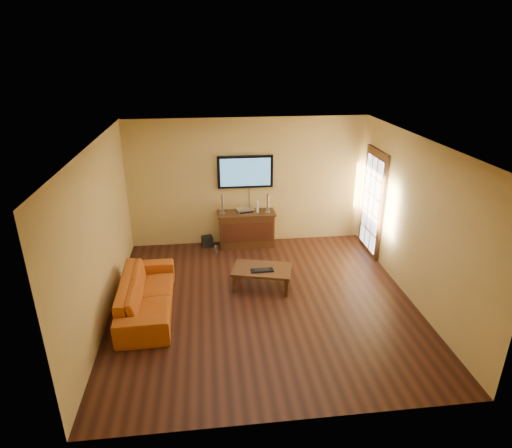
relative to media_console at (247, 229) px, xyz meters
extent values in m
plane|color=black|center=(0.06, -2.26, -0.38)|extent=(5.00, 5.00, 0.00)
plane|color=tan|center=(0.06, 0.24, 0.97)|extent=(5.00, 0.00, 5.00)
plane|color=tan|center=(-2.44, -2.26, 0.97)|extent=(0.00, 5.00, 5.00)
plane|color=tan|center=(2.56, -2.26, 0.97)|extent=(0.00, 5.00, 5.00)
plane|color=white|center=(0.06, -2.26, 2.32)|extent=(5.00, 5.00, 0.00)
cube|color=#3E210E|center=(2.52, -0.56, 0.67)|extent=(0.06, 1.02, 2.22)
cube|color=white|center=(2.48, -0.56, 0.67)|extent=(0.01, 0.79, 1.89)
cube|color=#3E210E|center=(0.00, 0.01, -0.02)|extent=(1.14, 0.43, 0.72)
cube|color=black|center=(0.00, -0.21, 0.01)|extent=(1.05, 0.02, 0.43)
cube|color=#3E210E|center=(0.00, 0.01, 0.36)|extent=(1.21, 0.46, 0.04)
cube|color=black|center=(0.00, 0.19, 1.21)|extent=(1.16, 0.07, 0.68)
cube|color=teal|center=(0.00, 0.16, 1.21)|extent=(1.04, 0.01, 0.58)
cube|color=#3E210E|center=(0.10, -1.77, -0.03)|extent=(1.14, 0.86, 0.05)
cube|color=#3E210E|center=(-0.40, -1.89, -0.22)|extent=(0.06, 0.06, 0.33)
cube|color=#3E210E|center=(0.47, -2.13, -0.22)|extent=(0.06, 0.06, 0.33)
cube|color=#3E210E|center=(-0.27, -1.42, -0.22)|extent=(0.06, 0.06, 0.33)
cube|color=#3E210E|center=(0.59, -1.65, -0.22)|extent=(0.06, 0.06, 0.33)
imported|color=#B45214|center=(-1.84, -2.27, 0.01)|extent=(0.64, 2.04, 0.79)
cylinder|color=silver|center=(-0.50, 0.03, 0.39)|extent=(0.11, 0.11, 0.02)
cylinder|color=silver|center=(-0.50, 0.03, 0.59)|extent=(0.06, 0.06, 0.39)
cylinder|color=silver|center=(0.45, -0.01, 0.39)|extent=(0.11, 0.11, 0.02)
cylinder|color=silver|center=(0.45, -0.01, 0.58)|extent=(0.06, 0.06, 0.37)
cube|color=silver|center=(-0.03, 0.02, 0.42)|extent=(0.40, 0.32, 0.08)
cube|color=white|center=(0.24, 0.02, 0.49)|extent=(0.06, 0.16, 0.22)
cube|color=black|center=(-0.85, 0.06, -0.27)|extent=(0.26, 0.26, 0.22)
cylinder|color=white|center=(-0.68, -0.37, -0.29)|extent=(0.07, 0.07, 0.19)
sphere|color=white|center=(-0.68, -0.37, -0.19)|extent=(0.04, 0.04, 0.04)
cube|color=black|center=(0.09, -1.86, 0.00)|extent=(0.40, 0.16, 0.02)
cube|color=black|center=(0.09, -1.86, 0.01)|extent=(0.26, 0.11, 0.01)
camera|label=1|loc=(-0.79, -8.37, 3.61)|focal=30.00mm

